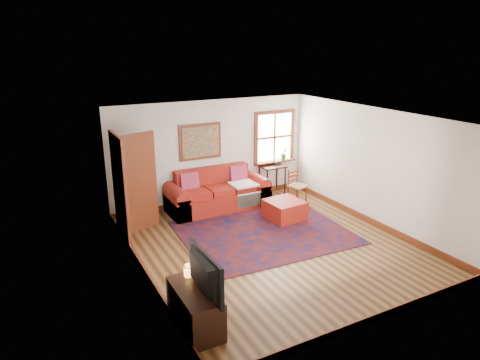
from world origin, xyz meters
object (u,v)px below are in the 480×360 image
red_leather_sofa (217,195)px  side_table (272,170)px  ladder_back_chair (296,184)px  media_cabinet (195,308)px  red_ottoman (284,210)px

red_leather_sofa → side_table: bearing=8.2°
ladder_back_chair → media_cabinet: 5.31m
ladder_back_chair → media_cabinet: bearing=-139.8°
red_ottoman → side_table: side_table is taller
red_leather_sofa → ladder_back_chair: 1.97m
red_leather_sofa → ladder_back_chair: red_leather_sofa is taller
red_ottoman → media_cabinet: 4.13m
red_leather_sofa → media_cabinet: 4.50m
red_leather_sofa → red_ottoman: bearing=-52.1°
red_leather_sofa → ladder_back_chair: bearing=-15.3°
red_leather_sofa → ladder_back_chair: (1.89, -0.52, 0.14)m
side_table → ladder_back_chair: bearing=-74.3°
red_leather_sofa → side_table: 1.73m
red_leather_sofa → red_ottoman: (1.03, -1.32, -0.09)m
red_ottoman → media_cabinet: size_ratio=0.72×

